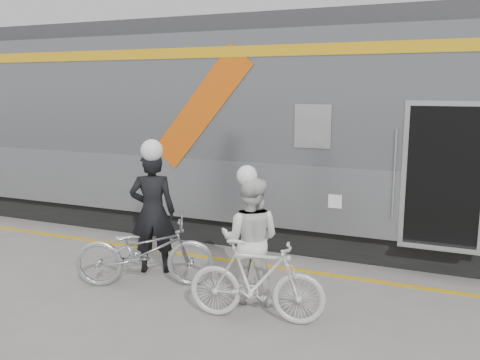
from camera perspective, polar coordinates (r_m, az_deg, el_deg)
The scene contains 9 objects.
ground at distance 6.53m, azimuth -2.69°, elevation -15.71°, with size 90.00×90.00×0.00m, color slate.
train at distance 9.78m, azimuth 9.33°, elevation 5.48°, with size 24.00×3.17×4.10m.
safety_strip at distance 8.36m, azimuth 3.78°, elevation -9.67°, with size 24.00×0.12×0.01m, color gold.
man at distance 8.00m, azimuth -9.77°, elevation -3.57°, with size 0.70×0.46×1.92m, color black.
bicycle_left at distance 7.57m, azimuth -10.64°, elevation -7.80°, with size 0.70×2.01×1.06m, color #A5A9AD.
woman at distance 6.85m, azimuth 1.18°, elevation -6.72°, with size 0.83×0.65×1.71m, color silver.
bicycle_right at distance 6.38m, azimuth 1.85°, elevation -11.26°, with size 0.49×1.72×1.03m, color beige.
helmet_man at distance 7.81m, azimuth -10.03°, elevation 4.48°, with size 0.33×0.33×0.33m, color white.
helmet_woman at distance 6.63m, azimuth 1.21°, elevation 1.49°, with size 0.27×0.27×0.27m, color white.
Camera 1 is at (2.55, -5.28, 2.87)m, focal length 38.00 mm.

